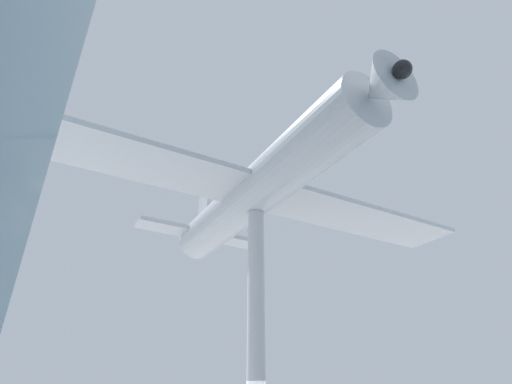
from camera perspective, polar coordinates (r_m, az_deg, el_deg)
support_pylon_central at (r=12.60m, az=0.00°, el=-19.21°), size 0.54×0.54×7.73m
suspended_airplane at (r=14.03m, az=0.22°, el=0.24°), size 18.29×12.69×2.97m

